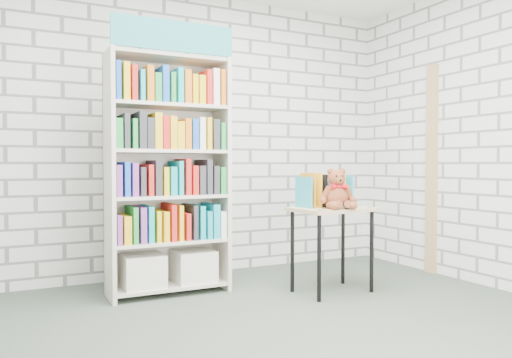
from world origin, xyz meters
name	(u,v)px	position (x,y,z in m)	size (l,w,h in m)	color
ground	(288,334)	(0.00, 0.00, 0.00)	(4.50, 4.50, 0.00)	#3F4A3E
room_shell	(289,57)	(0.00, 0.00, 1.78)	(4.52, 4.02, 2.81)	silver
bookshelf	(168,173)	(-0.39, 1.36, 1.03)	(1.01, 0.39, 2.26)	beige
display_table	(332,219)	(0.88, 0.76, 0.63)	(0.72, 0.53, 0.73)	tan
table_books	(324,190)	(0.87, 0.87, 0.87)	(0.49, 0.25, 0.28)	teal
teddy_bear	(337,192)	(0.85, 0.65, 0.87)	(0.31, 0.30, 0.34)	brown
door_trim	(432,169)	(2.23, 0.95, 1.05)	(0.05, 0.12, 2.10)	tan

